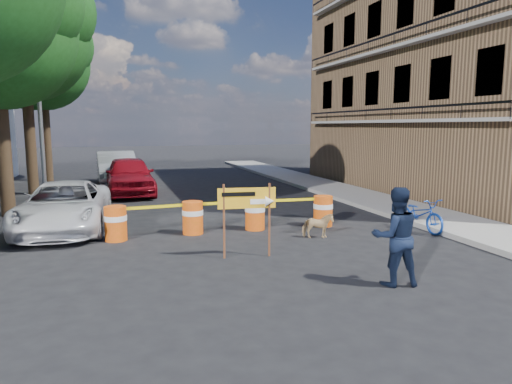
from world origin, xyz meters
TOP-DOWN VIEW (x-y plane):
  - ground at (0.00, 0.00)m, footprint 120.00×120.00m
  - sidewalk_east at (6.20, 6.00)m, footprint 2.40×40.00m
  - apartment_building at (12.00, 8.00)m, footprint 8.00×16.00m
  - tree_mid_b at (-6.73, 12.00)m, footprint 5.67×5.40m
  - tree_far at (-6.74, 17.00)m, footprint 5.04×4.80m
  - streetlamp at (-5.93, 9.50)m, footprint 1.25×0.18m
  - barrel_far_left at (-3.42, 2.52)m, footprint 0.58×0.58m
  - barrel_mid_left at (-1.39, 2.68)m, footprint 0.58×0.58m
  - barrel_mid_right at (0.40, 2.67)m, footprint 0.58×0.58m
  - barrel_far_right at (2.48, 2.54)m, footprint 0.58×0.58m
  - detour_sign at (-0.44, 0.03)m, footprint 1.30×0.31m
  - pedestrian at (1.54, -2.49)m, footprint 1.02×0.86m
  - bicycle at (4.80, 1.14)m, footprint 0.73×1.02m
  - dog at (1.68, 1.20)m, footprint 0.87×0.57m
  - suv_white at (-4.80, 4.22)m, footprint 2.55×5.04m
  - sedan_red at (-2.80, 10.84)m, footprint 2.12×4.91m
  - sedan_silver at (-3.32, 14.27)m, footprint 2.10×5.22m

SIDE VIEW (x-z plane):
  - ground at x=0.00m, z-range 0.00..0.00m
  - sidewalk_east at x=6.20m, z-range 0.00..0.15m
  - dog at x=1.68m, z-range 0.00..0.67m
  - barrel_far_left at x=-3.42m, z-range 0.02..0.92m
  - barrel_mid_left at x=-1.39m, z-range 0.02..0.92m
  - barrel_mid_right at x=0.40m, z-range 0.02..0.92m
  - barrel_far_right at x=2.48m, z-range 0.02..0.92m
  - suv_white at x=-4.80m, z-range 0.00..1.37m
  - sedan_red at x=-2.80m, z-range 0.00..1.65m
  - sedan_silver at x=-3.32m, z-range 0.00..1.69m
  - bicycle at x=4.80m, z-range 0.00..1.82m
  - pedestrian at x=1.54m, z-range 0.00..1.85m
  - detour_sign at x=-0.44m, z-range 0.38..2.07m
  - streetlamp at x=-5.93m, z-range 0.38..8.38m
  - apartment_building at x=12.00m, z-range 0.00..12.00m
  - tree_far at x=-6.74m, z-range 1.80..10.64m
  - tree_mid_b at x=-6.73m, z-range 1.90..11.53m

